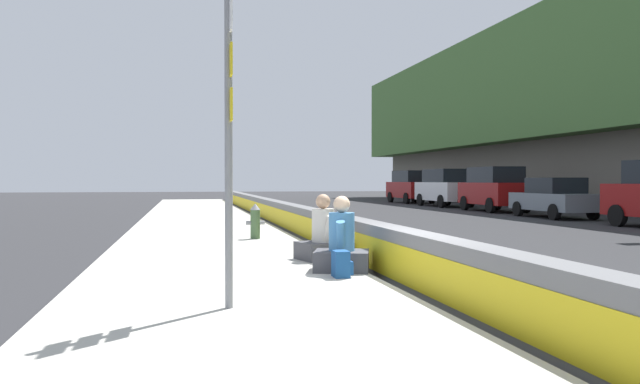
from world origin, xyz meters
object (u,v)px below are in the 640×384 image
fire_hydrant (255,221)px  parked_car_fourth (554,198)px  parked_car_farther (411,186)px  route_sign_post (229,124)px  backpack (341,264)px  seated_person_middle (323,239)px  parked_car_far (445,187)px  parked_car_midline (494,188)px  seated_person_foreground (342,247)px

fire_hydrant → parked_car_fourth: (8.15, -13.61, 0.27)m
parked_car_fourth → parked_car_farther: parked_car_farther is taller
route_sign_post → backpack: 3.24m
seated_person_middle → parked_car_far: 27.45m
seated_person_middle → parked_car_far: bearing=-28.3°
fire_hydrant → backpack: bearing=-174.9°
parked_car_far → parked_car_farther: 6.15m
seated_person_middle → parked_car_far: size_ratio=0.25×
parked_car_midline → parked_car_far: 6.12m
seated_person_middle → parked_car_farther: (30.31, -13.13, 0.67)m
fire_hydrant → parked_car_midline: (13.71, -13.79, 0.60)m
route_sign_post → parked_car_midline: size_ratio=0.74×
seated_person_foreground → parked_car_fourth: (13.96, -12.87, 0.35)m
parked_car_midline → seated_person_middle: bearing=144.2°
seated_person_middle → parked_car_midline: (18.05, -13.02, 0.67)m
seated_person_middle → backpack: size_ratio=3.01×
parked_car_midline → route_sign_post: bearing=145.8°
backpack → parked_car_fourth: bearing=-41.8°
route_sign_post → seated_person_foreground: route_sign_post is taller
seated_person_middle → parked_car_farther: size_ratio=0.25×
parked_car_farther → parked_car_midline: bearing=179.5°
route_sign_post → parked_car_fourth: bearing=-42.0°
seated_person_middle → parked_car_farther: parked_car_farther is taller
parked_car_farther → seated_person_middle: bearing=156.6°
parked_car_farther → fire_hydrant: bearing=151.9°
backpack → parked_car_far: bearing=-26.7°
fire_hydrant → backpack: (-6.45, -0.57, -0.25)m
route_sign_post → seated_person_middle: 4.81m
backpack → seated_person_foreground: bearing=-14.6°
fire_hydrant → seated_person_middle: size_ratio=0.73×
seated_person_foreground → parked_car_fourth: 18.99m
parked_car_midline → parked_car_far: size_ratio=1.00×
backpack → parked_car_fourth: size_ratio=0.09×
fire_hydrant → seated_person_foreground: 5.86m
parked_car_fourth → parked_car_farther: 17.84m
fire_hydrant → parked_car_farther: parked_car_farther is taller
seated_person_foreground → parked_car_far: bearing=-26.9°
route_sign_post → parked_car_fourth: (16.50, -14.84, -1.37)m
route_sign_post → parked_car_midline: bearing=-34.2°
seated_person_foreground → parked_car_far: parked_car_far is taller
route_sign_post → parked_car_fourth: size_ratio=0.79×
fire_hydrant → seated_person_foreground: bearing=-172.7°
parked_car_far → parked_car_farther: bearing=-1.2°
route_sign_post → backpack: route_sign_post is taller
parked_car_far → seated_person_middle: bearing=151.7°
seated_person_middle → parked_car_farther: bearing=-23.4°
seated_person_middle → parked_car_midline: 22.26m
seated_person_foreground → parked_car_far: 28.76m
route_sign_post → fire_hydrant: bearing=-8.4°
seated_person_middle → backpack: seated_person_middle is taller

